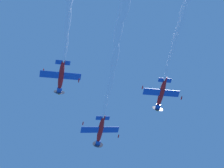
# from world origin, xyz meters

# --- Properties ---
(airplane_lead) EXTENTS (8.93, 9.48, 4.13)m
(airplane_lead) POSITION_xyz_m (1.51, -2.30, 59.45)
(airplane_lead) COLOR red
(airplane_left_wingman) EXTENTS (8.90, 9.59, 3.73)m
(airplane_left_wingman) POSITION_xyz_m (-8.39, 10.58, 61.87)
(airplane_left_wingman) COLOR red
(airplane_right_wingman) EXTENTS (8.91, 9.65, 3.72)m
(airplane_right_wingman) POSITION_xyz_m (-11.43, -14.05, 61.26)
(airplane_right_wingman) COLOR red
(smoke_trail_lead) EXTENTS (35.79, 6.00, 3.82)m
(smoke_trail_lead) POSITION_xyz_m (-25.65, 0.80, 57.80)
(smoke_trail_lead) COLOR white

